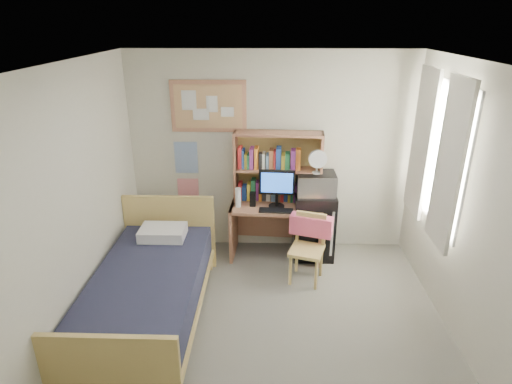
{
  "coord_description": "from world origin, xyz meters",
  "views": [
    {
      "loc": [
        -0.07,
        -3.19,
        2.94
      ],
      "look_at": [
        -0.17,
        1.2,
        1.14
      ],
      "focal_mm": 30.0,
      "sensor_mm": 36.0,
      "label": 1
    }
  ],
  "objects_px": {
    "desk": "(276,230)",
    "speaker_left": "(253,199)",
    "bed": "(149,298)",
    "desk_chair": "(307,250)",
    "desk_fan": "(317,163)",
    "monitor": "(277,189)",
    "bulletin_board": "(208,106)",
    "microwave": "(316,184)",
    "mini_fridge": "(313,224)",
    "speaker_right": "(301,201)"
  },
  "relations": [
    {
      "from": "desk",
      "to": "speaker_left",
      "type": "relative_size",
      "value": 6.39
    },
    {
      "from": "bed",
      "to": "speaker_left",
      "type": "relative_size",
      "value": 11.71
    },
    {
      "from": "speaker_left",
      "to": "desk_chair",
      "type": "bearing_deg",
      "value": -36.31
    },
    {
      "from": "desk_fan",
      "to": "monitor",
      "type": "bearing_deg",
      "value": -171.39
    },
    {
      "from": "bulletin_board",
      "to": "desk",
      "type": "xyz_separation_m",
      "value": [
        0.86,
        -0.29,
        -1.56
      ]
    },
    {
      "from": "monitor",
      "to": "microwave",
      "type": "xyz_separation_m",
      "value": [
        0.49,
        0.07,
        0.05
      ]
    },
    {
      "from": "mini_fridge",
      "to": "monitor",
      "type": "height_order",
      "value": "monitor"
    },
    {
      "from": "bulletin_board",
      "to": "desk_fan",
      "type": "height_order",
      "value": "bulletin_board"
    },
    {
      "from": "monitor",
      "to": "desk",
      "type": "bearing_deg",
      "value": 90.0
    },
    {
      "from": "bed",
      "to": "desk_fan",
      "type": "bearing_deg",
      "value": 38.18
    },
    {
      "from": "bulletin_board",
      "to": "microwave",
      "type": "height_order",
      "value": "bulletin_board"
    },
    {
      "from": "mini_fridge",
      "to": "speaker_right",
      "type": "xyz_separation_m",
      "value": [
        -0.19,
        -0.11,
        0.38
      ]
    },
    {
      "from": "microwave",
      "to": "desk_fan",
      "type": "xyz_separation_m",
      "value": [
        0.0,
        0.0,
        0.28
      ]
    },
    {
      "from": "desk_chair",
      "to": "speaker_right",
      "type": "bearing_deg",
      "value": 113.33
    },
    {
      "from": "bulletin_board",
      "to": "microwave",
      "type": "bearing_deg",
      "value": -11.86
    },
    {
      "from": "desk_chair",
      "to": "speaker_right",
      "type": "height_order",
      "value": "speaker_right"
    },
    {
      "from": "desk",
      "to": "desk_fan",
      "type": "xyz_separation_m",
      "value": [
        0.48,
        0.01,
        0.93
      ]
    },
    {
      "from": "desk_fan",
      "to": "microwave",
      "type": "bearing_deg",
      "value": 0.0
    },
    {
      "from": "bulletin_board",
      "to": "speaker_right",
      "type": "relative_size",
      "value": 5.25
    },
    {
      "from": "desk_chair",
      "to": "speaker_right",
      "type": "xyz_separation_m",
      "value": [
        -0.05,
        0.51,
        0.4
      ]
    },
    {
      "from": "bed",
      "to": "desk_fan",
      "type": "xyz_separation_m",
      "value": [
        1.81,
        1.4,
        1.0
      ]
    },
    {
      "from": "monitor",
      "to": "desk_fan",
      "type": "relative_size",
      "value": 1.71
    },
    {
      "from": "speaker_left",
      "to": "desk",
      "type": "bearing_deg",
      "value": 11.31
    },
    {
      "from": "desk_chair",
      "to": "mini_fridge",
      "type": "bearing_deg",
      "value": 95.06
    },
    {
      "from": "mini_fridge",
      "to": "microwave",
      "type": "distance_m",
      "value": 0.58
    },
    {
      "from": "speaker_left",
      "to": "microwave",
      "type": "height_order",
      "value": "microwave"
    },
    {
      "from": "bulletin_board",
      "to": "desk_fan",
      "type": "bearing_deg",
      "value": -11.86
    },
    {
      "from": "desk",
      "to": "bed",
      "type": "relative_size",
      "value": 0.55
    },
    {
      "from": "speaker_right",
      "to": "mini_fridge",
      "type": "bearing_deg",
      "value": 34.69
    },
    {
      "from": "bed",
      "to": "speaker_right",
      "type": "bearing_deg",
      "value": 39.35
    },
    {
      "from": "desk_chair",
      "to": "speaker_left",
      "type": "xyz_separation_m",
      "value": [
        -0.65,
        0.55,
        0.41
      ]
    },
    {
      "from": "mini_fridge",
      "to": "speaker_left",
      "type": "distance_m",
      "value": 0.88
    },
    {
      "from": "speaker_right",
      "to": "desk",
      "type": "bearing_deg",
      "value": 168.69
    },
    {
      "from": "bulletin_board",
      "to": "monitor",
      "type": "bearing_deg",
      "value": -22.52
    },
    {
      "from": "desk_chair",
      "to": "bulletin_board",
      "type": "bearing_deg",
      "value": 161.41
    },
    {
      "from": "bulletin_board",
      "to": "microwave",
      "type": "xyz_separation_m",
      "value": [
        1.34,
        -0.28,
        -0.9
      ]
    },
    {
      "from": "mini_fridge",
      "to": "desk_chair",
      "type": "bearing_deg",
      "value": -102.4
    },
    {
      "from": "desk_fan",
      "to": "bulletin_board",
      "type": "bearing_deg",
      "value": 168.33
    },
    {
      "from": "bed",
      "to": "monitor",
      "type": "distance_m",
      "value": 1.99
    },
    {
      "from": "bulletin_board",
      "to": "speaker_left",
      "type": "xyz_separation_m",
      "value": [
        0.56,
        -0.33,
        -1.1
      ]
    },
    {
      "from": "desk",
      "to": "microwave",
      "type": "distance_m",
      "value": 0.81
    },
    {
      "from": "speaker_left",
      "to": "monitor",
      "type": "bearing_deg",
      "value": -0.0
    },
    {
      "from": "desk",
      "to": "monitor",
      "type": "height_order",
      "value": "monitor"
    },
    {
      "from": "bulletin_board",
      "to": "bed",
      "type": "relative_size",
      "value": 0.44
    },
    {
      "from": "mini_fridge",
      "to": "microwave",
      "type": "bearing_deg",
      "value": -90.0
    },
    {
      "from": "bulletin_board",
      "to": "monitor",
      "type": "xyz_separation_m",
      "value": [
        0.86,
        -0.35,
        -0.96
      ]
    },
    {
      "from": "desk_chair",
      "to": "mini_fridge",
      "type": "distance_m",
      "value": 0.64
    },
    {
      "from": "speaker_left",
      "to": "microwave",
      "type": "bearing_deg",
      "value": 7.67
    },
    {
      "from": "mini_fridge",
      "to": "speaker_left",
      "type": "bearing_deg",
      "value": -174.6
    },
    {
      "from": "speaker_right",
      "to": "bed",
      "type": "bearing_deg",
      "value": -137.23
    }
  ]
}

